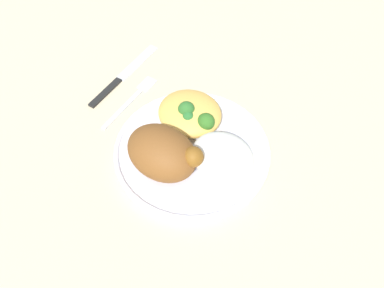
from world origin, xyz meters
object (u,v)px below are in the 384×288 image
object	(u,v)px
plate	(192,151)
rice_pile	(224,155)
roasted_chicken	(163,153)
fork	(132,99)
knife	(119,79)
mac_cheese_with_broccoli	(190,114)

from	to	relation	value
plate	rice_pile	size ratio (longest dim) A/B	2.56
rice_pile	roasted_chicken	bearing A→B (deg)	-140.05
plate	fork	bearing A→B (deg)	168.00
plate	knife	distance (m)	0.21
plate	knife	xyz separation A→B (m)	(-0.21, 0.06, -0.01)
plate	roasted_chicken	bearing A→B (deg)	-103.52
fork	roasted_chicken	bearing A→B (deg)	-31.32
roasted_chicken	rice_pile	bearing A→B (deg)	39.95
roasted_chicken	knife	size ratio (longest dim) A/B	0.61
roasted_chicken	fork	world-z (taller)	roasted_chicken
mac_cheese_with_broccoli	fork	world-z (taller)	mac_cheese_with_broccoli
fork	knife	distance (m)	0.06
roasted_chicken	rice_pile	world-z (taller)	roasted_chicken
plate	rice_pile	bearing A→B (deg)	4.15
mac_cheese_with_broccoli	knife	distance (m)	0.18
fork	mac_cheese_with_broccoli	bearing A→B (deg)	4.13
knife	fork	bearing A→B (deg)	-23.50
roasted_chicken	knife	xyz separation A→B (m)	(-0.19, 0.11, -0.05)
rice_pile	mac_cheese_with_broccoli	distance (m)	0.10
roasted_chicken	knife	world-z (taller)	roasted_chicken
plate	roasted_chicken	world-z (taller)	roasted_chicken
mac_cheese_with_broccoli	roasted_chicken	bearing A→B (deg)	-77.88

